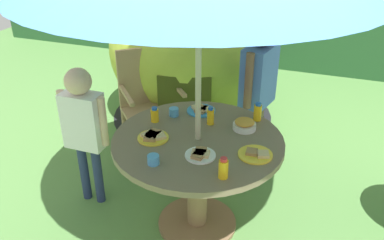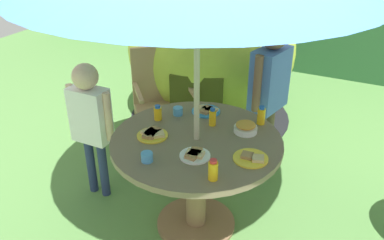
% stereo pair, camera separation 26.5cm
% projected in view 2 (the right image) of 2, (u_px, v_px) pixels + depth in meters
% --- Properties ---
extents(ground_plane, '(10.00, 10.00, 0.02)m').
position_uv_depth(ground_plane, '(196.00, 225.00, 2.98)').
color(ground_plane, '#548442').
extents(garden_table, '(1.12, 1.12, 0.73)m').
position_uv_depth(garden_table, '(196.00, 162.00, 2.71)').
color(garden_table, brown).
rests_on(garden_table, ground_plane).
extents(wooden_chair, '(0.66, 0.65, 0.97)m').
position_uv_depth(wooden_chair, '(162.00, 96.00, 3.67)').
color(wooden_chair, tan).
rests_on(wooden_chair, ground_plane).
extents(dome_tent, '(2.09, 2.09, 1.51)m').
position_uv_depth(dome_tent, '(211.00, 50.00, 4.14)').
color(dome_tent, '#B2C63F').
rests_on(dome_tent, ground_plane).
extents(child_in_blue_shirt, '(0.26, 0.44, 1.32)m').
position_uv_depth(child_in_blue_shirt, '(270.00, 80.00, 3.21)').
color(child_in_blue_shirt, brown).
rests_on(child_in_blue_shirt, ground_plane).
extents(child_in_white_shirt, '(0.38, 0.19, 1.10)m').
position_uv_depth(child_in_white_shirt, '(90.00, 115.00, 2.97)').
color(child_in_white_shirt, navy).
rests_on(child_in_white_shirt, ground_plane).
extents(snack_bowl, '(0.16, 0.16, 0.07)m').
position_uv_depth(snack_bowl, '(246.00, 128.00, 2.69)').
color(snack_bowl, white).
rests_on(snack_bowl, garden_table).
extents(plate_near_left, '(0.21, 0.21, 0.03)m').
position_uv_depth(plate_near_left, '(251.00, 158.00, 2.41)').
color(plate_near_left, yellow).
rests_on(plate_near_left, garden_table).
extents(plate_back_edge, '(0.21, 0.21, 0.03)m').
position_uv_depth(plate_back_edge, '(206.00, 110.00, 2.96)').
color(plate_back_edge, '#338CD8').
rests_on(plate_back_edge, garden_table).
extents(plate_far_left, '(0.19, 0.19, 0.03)m').
position_uv_depth(plate_far_left, '(195.00, 155.00, 2.44)').
color(plate_far_left, white).
rests_on(plate_far_left, garden_table).
extents(plate_near_right, '(0.20, 0.20, 0.03)m').
position_uv_depth(plate_near_right, '(153.00, 134.00, 2.65)').
color(plate_near_right, yellow).
rests_on(plate_near_right, garden_table).
extents(juice_bottle_far_right, '(0.06, 0.06, 0.13)m').
position_uv_depth(juice_bottle_far_right, '(213.00, 170.00, 2.22)').
color(juice_bottle_far_right, yellow).
rests_on(juice_bottle_far_right, garden_table).
extents(juice_bottle_center_front, '(0.06, 0.06, 0.11)m').
position_uv_depth(juice_bottle_center_front, '(158.00, 113.00, 2.84)').
color(juice_bottle_center_front, yellow).
rests_on(juice_bottle_center_front, garden_table).
extents(juice_bottle_center_back, '(0.05, 0.05, 0.13)m').
position_uv_depth(juice_bottle_center_back, '(213.00, 117.00, 2.76)').
color(juice_bottle_center_back, yellow).
rests_on(juice_bottle_center_back, garden_table).
extents(juice_bottle_mid_left, '(0.06, 0.06, 0.13)m').
position_uv_depth(juice_bottle_mid_left, '(261.00, 116.00, 2.78)').
color(juice_bottle_mid_left, yellow).
rests_on(juice_bottle_mid_left, garden_table).
extents(cup_near, '(0.07, 0.07, 0.06)m').
position_uv_depth(cup_near, '(147.00, 157.00, 2.39)').
color(cup_near, '#4C99D8').
rests_on(cup_near, garden_table).
extents(cup_far, '(0.07, 0.07, 0.06)m').
position_uv_depth(cup_far, '(178.00, 111.00, 2.91)').
color(cup_far, '#4C99D8').
rests_on(cup_far, garden_table).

